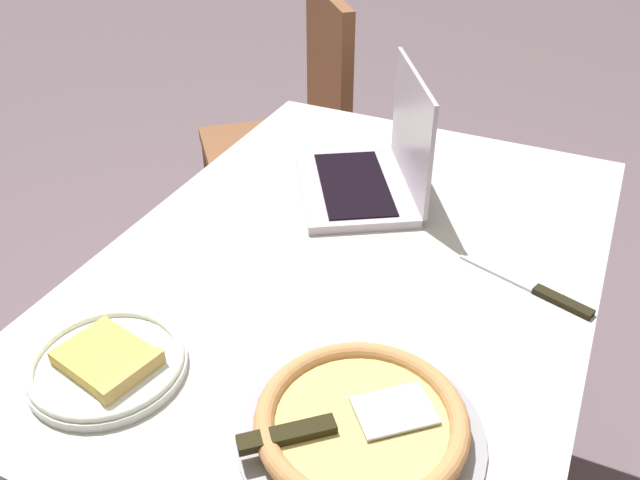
{
  "coord_description": "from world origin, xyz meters",
  "views": [
    {
      "loc": [
        -0.87,
        -0.34,
        1.42
      ],
      "look_at": [
        0.01,
        0.06,
        0.76
      ],
      "focal_mm": 38.01,
      "sensor_mm": 36.0,
      "label": 1
    }
  ],
  "objects_px": {
    "pizza_plate": "(107,363)",
    "table_knife": "(537,290)",
    "dining_table": "(347,300)",
    "laptop": "(374,167)",
    "pizza_tray": "(361,425)",
    "chair_near": "(295,128)"
  },
  "relations": [
    {
      "from": "pizza_plate",
      "to": "table_knife",
      "type": "xyz_separation_m",
      "value": [
        0.43,
        -0.51,
        -0.01
      ]
    },
    {
      "from": "dining_table",
      "to": "laptop",
      "type": "xyz_separation_m",
      "value": [
        0.24,
        0.05,
        0.14
      ]
    },
    {
      "from": "dining_table",
      "to": "pizza_tray",
      "type": "distance_m",
      "value": 0.39
    },
    {
      "from": "laptop",
      "to": "pizza_tray",
      "type": "xyz_separation_m",
      "value": [
        -0.57,
        -0.2,
        -0.03
      ]
    },
    {
      "from": "laptop",
      "to": "chair_near",
      "type": "xyz_separation_m",
      "value": [
        0.61,
        0.48,
        -0.27
      ]
    },
    {
      "from": "dining_table",
      "to": "table_knife",
      "type": "bearing_deg",
      "value": -81.02
    },
    {
      "from": "pizza_tray",
      "to": "table_knife",
      "type": "xyz_separation_m",
      "value": [
        0.39,
        -0.15,
        -0.02
      ]
    },
    {
      "from": "laptop",
      "to": "pizza_plate",
      "type": "bearing_deg",
      "value": 165.69
    },
    {
      "from": "dining_table",
      "to": "chair_near",
      "type": "relative_size",
      "value": 1.24
    },
    {
      "from": "pizza_plate",
      "to": "chair_near",
      "type": "relative_size",
      "value": 0.24
    },
    {
      "from": "chair_near",
      "to": "laptop",
      "type": "bearing_deg",
      "value": -141.79
    },
    {
      "from": "pizza_plate",
      "to": "table_knife",
      "type": "bearing_deg",
      "value": -50.2
    },
    {
      "from": "laptop",
      "to": "table_knife",
      "type": "height_order",
      "value": "laptop"
    },
    {
      "from": "dining_table",
      "to": "pizza_tray",
      "type": "xyz_separation_m",
      "value": [
        -0.34,
        -0.16,
        0.11
      ]
    },
    {
      "from": "dining_table",
      "to": "laptop",
      "type": "bearing_deg",
      "value": 11.08
    },
    {
      "from": "laptop",
      "to": "chair_near",
      "type": "distance_m",
      "value": 0.83
    },
    {
      "from": "pizza_plate",
      "to": "chair_near",
      "type": "xyz_separation_m",
      "value": [
        1.23,
        0.33,
        -0.24
      ]
    },
    {
      "from": "dining_table",
      "to": "chair_near",
      "type": "bearing_deg",
      "value": 31.9
    },
    {
      "from": "table_knife",
      "to": "dining_table",
      "type": "bearing_deg",
      "value": 98.98
    },
    {
      "from": "pizza_tray",
      "to": "table_knife",
      "type": "distance_m",
      "value": 0.41
    },
    {
      "from": "dining_table",
      "to": "pizza_plate",
      "type": "bearing_deg",
      "value": 151.69
    },
    {
      "from": "dining_table",
      "to": "table_knife",
      "type": "distance_m",
      "value": 0.33
    }
  ]
}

